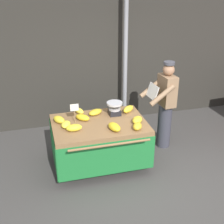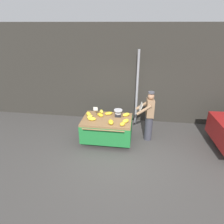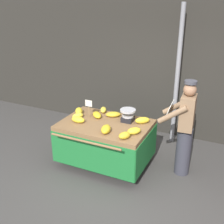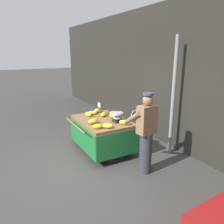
{
  "view_description": "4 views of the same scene",
  "coord_description": "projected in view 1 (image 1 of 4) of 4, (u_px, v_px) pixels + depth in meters",
  "views": [
    {
      "loc": [
        -1.58,
        -3.79,
        3.2
      ],
      "look_at": [
        -0.39,
        0.63,
        1.06
      ],
      "focal_mm": 49.21,
      "sensor_mm": 36.0,
      "label": 1
    },
    {
      "loc": [
        0.38,
        -4.95,
        3.67
      ],
      "look_at": [
        -0.44,
        0.83,
        1.05
      ],
      "focal_mm": 31.78,
      "sensor_mm": 36.0,
      "label": 2
    },
    {
      "loc": [
        1.5,
        -3.39,
        2.96
      ],
      "look_at": [
        -0.52,
        0.87,
        1.02
      ],
      "focal_mm": 45.51,
      "sensor_mm": 36.0,
      "label": 3
    },
    {
      "loc": [
        4.1,
        -1.59,
        2.49
      ],
      "look_at": [
        -0.2,
        0.8,
        1.13
      ],
      "focal_mm": 35.21,
      "sensor_mm": 36.0,
      "label": 4
    }
  ],
  "objects": [
    {
      "name": "ground_plane",
      "position": [
        145.0,
        184.0,
        5.04
      ],
      "size": [
        60.0,
        60.0,
        0.0
      ],
      "primitive_type": "plane",
      "color": "#423F3D"
    },
    {
      "name": "back_wall",
      "position": [
        106.0,
        39.0,
        6.53
      ],
      "size": [
        16.0,
        0.24,
        3.72
      ],
      "primitive_type": "cube",
      "color": "#2D2B26",
      "rests_on": "ground"
    },
    {
      "name": "street_pole",
      "position": [
        125.0,
        62.0,
        6.43
      ],
      "size": [
        0.09,
        0.09,
        2.86
      ],
      "primitive_type": "cylinder",
      "color": "gray",
      "rests_on": "ground"
    },
    {
      "name": "banana_cart",
      "position": [
        99.0,
        134.0,
        5.28
      ],
      "size": [
        1.61,
        1.3,
        0.84
      ],
      "color": "olive",
      "rests_on": "ground"
    },
    {
      "name": "weighing_scale",
      "position": [
        115.0,
        108.0,
        5.43
      ],
      "size": [
        0.28,
        0.28,
        0.24
      ],
      "color": "black",
      "rests_on": "banana_cart"
    },
    {
      "name": "price_sign",
      "position": [
        74.0,
        109.0,
        5.09
      ],
      "size": [
        0.14,
        0.01,
        0.34
      ],
      "color": "#997A51",
      "rests_on": "banana_cart"
    },
    {
      "name": "banana_bunch_0",
      "position": [
        128.0,
        109.0,
        5.55
      ],
      "size": [
        0.28,
        0.26,
        0.12
      ],
      "primitive_type": "ellipsoid",
      "rotation": [
        0.0,
        0.0,
        2.25
      ],
      "color": "yellow",
      "rests_on": "banana_cart"
    },
    {
      "name": "banana_bunch_1",
      "position": [
        137.0,
        120.0,
        5.16
      ],
      "size": [
        0.27,
        0.29,
        0.11
      ],
      "primitive_type": "ellipsoid",
      "rotation": [
        0.0,
        0.0,
        2.5
      ],
      "color": "yellow",
      "rests_on": "banana_cart"
    },
    {
      "name": "banana_bunch_2",
      "position": [
        79.0,
        111.0,
        5.5
      ],
      "size": [
        0.19,
        0.25,
        0.1
      ],
      "primitive_type": "ellipsoid",
      "rotation": [
        0.0,
        0.0,
        0.41
      ],
      "color": "yellow",
      "rests_on": "banana_cart"
    },
    {
      "name": "banana_bunch_3",
      "position": [
        137.0,
        126.0,
        4.95
      ],
      "size": [
        0.23,
        0.25,
        0.11
      ],
      "primitive_type": "ellipsoid",
      "rotation": [
        0.0,
        0.0,
        2.63
      ],
      "color": "gold",
      "rests_on": "banana_cart"
    },
    {
      "name": "banana_bunch_4",
      "position": [
        66.0,
        124.0,
        5.03
      ],
      "size": [
        0.21,
        0.26,
        0.09
      ],
      "primitive_type": "ellipsoid",
      "rotation": [
        0.0,
        0.0,
        2.84
      ],
      "color": "yellow",
      "rests_on": "banana_cart"
    },
    {
      "name": "banana_bunch_5",
      "position": [
        114.0,
        127.0,
        4.92
      ],
      "size": [
        0.22,
        0.31,
        0.12
      ],
      "primitive_type": "ellipsoid",
      "rotation": [
        0.0,
        0.0,
        0.27
      ],
      "color": "gold",
      "rests_on": "banana_cart"
    },
    {
      "name": "banana_bunch_6",
      "position": [
        95.0,
        112.0,
        5.46
      ],
      "size": [
        0.32,
        0.28,
        0.09
      ],
      "primitive_type": "ellipsoid",
      "rotation": [
        0.0,
        0.0,
        2.1
      ],
      "color": "gold",
      "rests_on": "banana_cart"
    },
    {
      "name": "banana_bunch_7",
      "position": [
        74.0,
        128.0,
        4.9
      ],
      "size": [
        0.26,
        0.15,
        0.11
      ],
      "primitive_type": "ellipsoid",
      "rotation": [
        0.0,
        0.0,
        1.55
      ],
      "color": "yellow",
      "rests_on": "banana_cart"
    },
    {
      "name": "banana_bunch_8",
      "position": [
        83.0,
        117.0,
        5.25
      ],
      "size": [
        0.29,
        0.29,
        0.1
      ],
      "primitive_type": "ellipsoid",
      "rotation": [
        0.0,
        0.0,
        0.78
      ],
      "color": "gold",
      "rests_on": "banana_cart"
    },
    {
      "name": "banana_bunch_9",
      "position": [
        59.0,
        120.0,
        5.16
      ],
      "size": [
        0.25,
        0.29,
        0.12
      ],
      "primitive_type": "ellipsoid",
      "rotation": [
        0.0,
        0.0,
        0.54
      ],
      "color": "yellow",
      "rests_on": "banana_cart"
    },
    {
      "name": "vendor_person",
      "position": [
        165.0,
        105.0,
        5.77
      ],
      "size": [
        0.6,
        0.55,
        1.71
      ],
      "color": "#383842",
      "rests_on": "ground"
    }
  ]
}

